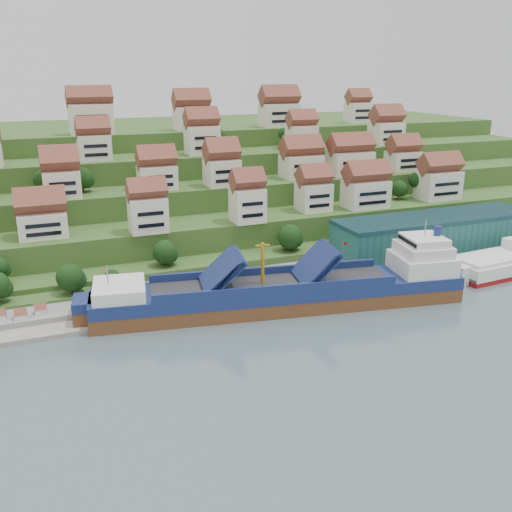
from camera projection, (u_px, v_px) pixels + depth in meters
name	position (u px, v px, depth m)	size (l,w,h in m)	color
ground	(295.00, 305.00, 130.27)	(300.00, 300.00, 0.00)	slate
quay	(339.00, 269.00, 150.22)	(180.00, 14.00, 2.20)	gray
pebble_beach	(22.00, 322.00, 120.22)	(45.00, 20.00, 1.00)	gray
hillside	(179.00, 181.00, 218.28)	(260.00, 128.00, 31.00)	#2D4C1E
hillside_village	(216.00, 161.00, 176.51)	(157.73, 64.82, 29.64)	silver
hillside_trees	(188.00, 205.00, 157.94)	(141.27, 62.29, 30.01)	#183B13
warehouse	(435.00, 233.00, 161.39)	(60.00, 15.00, 10.00)	#235F58
flagpole	(343.00, 255.00, 143.34)	(1.28, 0.16, 8.00)	gray
beach_huts	(11.00, 319.00, 117.91)	(14.40, 3.70, 2.20)	white
cargo_ship	(291.00, 292.00, 128.44)	(84.20, 26.35, 18.52)	brown
second_ship	(505.00, 263.00, 150.24)	(31.01, 13.49, 8.77)	maroon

